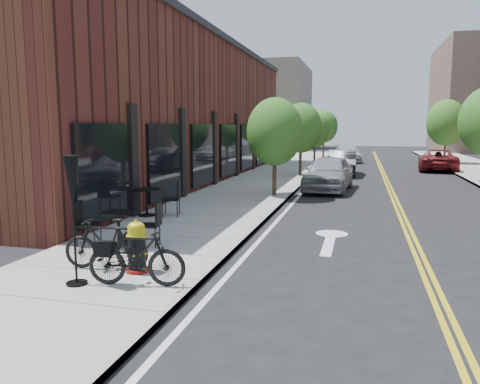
% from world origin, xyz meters
% --- Properties ---
extents(ground, '(120.00, 120.00, 0.00)m').
position_xyz_m(ground, '(0.00, 0.00, 0.00)').
color(ground, black).
rests_on(ground, ground).
extents(sidewalk_near, '(4.00, 70.00, 0.12)m').
position_xyz_m(sidewalk_near, '(-2.00, 10.00, 0.06)').
color(sidewalk_near, '#9E9B93').
rests_on(sidewalk_near, ground).
extents(building_near, '(5.00, 28.00, 7.00)m').
position_xyz_m(building_near, '(-6.50, 14.00, 3.50)').
color(building_near, '#4A1B17').
rests_on(building_near, ground).
extents(bg_building_left, '(8.00, 14.00, 10.00)m').
position_xyz_m(bg_building_left, '(-8.00, 48.00, 5.00)').
color(bg_building_left, '#726656').
rests_on(bg_building_left, ground).
extents(tree_near_a, '(2.20, 2.20, 3.81)m').
position_xyz_m(tree_near_a, '(-0.60, 9.00, 2.60)').
color(tree_near_a, '#382B1E').
rests_on(tree_near_a, sidewalk_near).
extents(tree_near_b, '(2.30, 2.30, 3.98)m').
position_xyz_m(tree_near_b, '(-0.60, 17.00, 2.71)').
color(tree_near_b, '#382B1E').
rests_on(tree_near_b, sidewalk_near).
extents(tree_near_c, '(2.10, 2.10, 3.67)m').
position_xyz_m(tree_near_c, '(-0.60, 25.00, 2.53)').
color(tree_near_c, '#382B1E').
rests_on(tree_near_c, sidewalk_near).
extents(tree_near_d, '(2.40, 2.40, 4.11)m').
position_xyz_m(tree_near_d, '(-0.60, 33.00, 2.79)').
color(tree_near_d, '#382B1E').
rests_on(tree_near_d, sidewalk_near).
extents(tree_far_c, '(2.80, 2.80, 4.62)m').
position_xyz_m(tree_far_c, '(8.60, 28.00, 3.06)').
color(tree_far_c, '#382B1E').
rests_on(tree_far_c, sidewalk_far).
extents(fire_hydrant, '(0.47, 0.47, 0.99)m').
position_xyz_m(fire_hydrant, '(-1.31, -1.34, 0.59)').
color(fire_hydrant, maroon).
rests_on(fire_hydrant, sidewalk_near).
extents(bicycle_left, '(1.70, 0.68, 0.99)m').
position_xyz_m(bicycle_left, '(-1.95, -1.34, 0.62)').
color(bicycle_left, black).
rests_on(bicycle_left, sidewalk_near).
extents(bicycle_right, '(1.76, 0.73, 1.02)m').
position_xyz_m(bicycle_right, '(-0.96, -2.04, 0.63)').
color(bicycle_right, black).
rests_on(bicycle_right, sidewalk_near).
extents(bistro_set_b, '(1.93, 0.95, 1.02)m').
position_xyz_m(bistro_set_b, '(-2.61, 0.32, 0.63)').
color(bistro_set_b, black).
rests_on(bistro_set_b, sidewalk_near).
extents(bistro_set_c, '(2.07, 1.05, 1.09)m').
position_xyz_m(bistro_set_c, '(-3.58, 3.78, 0.67)').
color(bistro_set_c, black).
rests_on(bistro_set_c, sidewalk_near).
extents(patio_umbrella, '(0.36, 0.36, 2.23)m').
position_xyz_m(patio_umbrella, '(-2.00, -2.24, 1.72)').
color(patio_umbrella, black).
rests_on(patio_umbrella, sidewalk_near).
extents(parked_car_a, '(2.19, 4.70, 1.56)m').
position_xyz_m(parked_car_a, '(1.31, 11.70, 0.78)').
color(parked_car_a, '#929499').
rests_on(parked_car_a, ground).
extents(parked_car_b, '(1.69, 4.46, 1.45)m').
position_xyz_m(parked_car_b, '(1.60, 18.61, 0.73)').
color(parked_car_b, black).
rests_on(parked_car_b, ground).
extents(parked_car_c, '(2.49, 4.82, 1.34)m').
position_xyz_m(parked_car_c, '(1.60, 28.98, 0.67)').
color(parked_car_c, '#B6B6BB').
rests_on(parked_car_c, ground).
extents(parked_car_far, '(2.70, 5.07, 1.36)m').
position_xyz_m(parked_car_far, '(7.40, 22.84, 0.68)').
color(parked_car_far, maroon).
rests_on(parked_car_far, ground).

